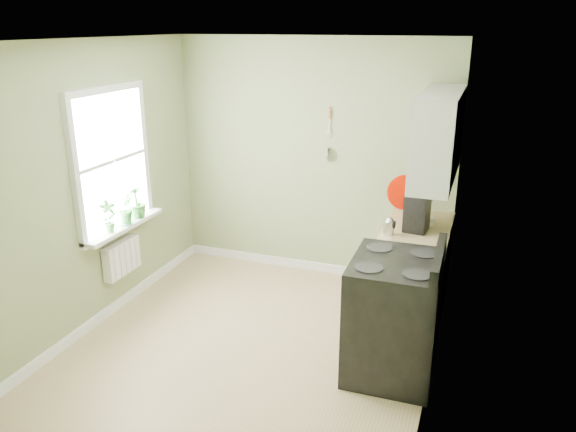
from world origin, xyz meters
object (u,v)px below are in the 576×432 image
(stove, at_px, (394,316))
(kettle, at_px, (389,226))
(stand_mixer, at_px, (422,206))
(coffee_maker, at_px, (417,213))

(stove, height_order, kettle, stove)
(stand_mixer, xyz_separation_m, coffee_maker, (-0.02, -0.29, 0.02))
(stand_mixer, height_order, coffee_maker, stand_mixer)
(coffee_maker, bearing_deg, stand_mixer, 86.65)
(stove, xyz_separation_m, coffee_maker, (0.00, 1.05, 0.57))
(stove, bearing_deg, coffee_maker, 89.73)
(kettle, height_order, coffee_maker, coffee_maker)
(stove, xyz_separation_m, kettle, (-0.22, 0.84, 0.48))
(stove, relative_size, stand_mixer, 3.01)
(stove, relative_size, kettle, 6.61)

